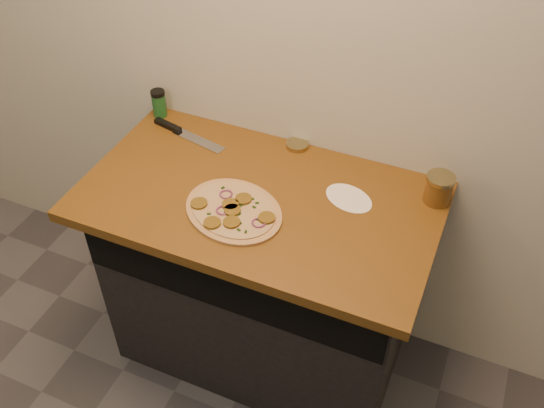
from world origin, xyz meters
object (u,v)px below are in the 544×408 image
at_px(spice_shaker, 159,103).
at_px(salsa_jar, 439,189).
at_px(pizza, 233,210).
at_px(chefs_knife, 182,132).

bearing_deg(spice_shaker, salsa_jar, -3.71).
relative_size(pizza, chefs_knife, 1.36).
bearing_deg(salsa_jar, spice_shaker, 176.29).
bearing_deg(salsa_jar, pizza, -151.72).
xyz_separation_m(salsa_jar, spice_shaker, (-1.10, 0.07, 0.00)).
relative_size(pizza, spice_shaker, 4.03).
bearing_deg(spice_shaker, chefs_knife, -28.40).
bearing_deg(salsa_jar, chefs_knife, -179.76).
distance_m(chefs_knife, spice_shaker, 0.17).
relative_size(chefs_knife, spice_shaker, 2.97).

